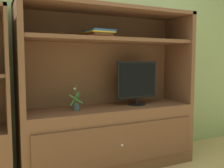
# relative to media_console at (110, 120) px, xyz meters

# --- Properties ---
(painted_rear_wall) EXTENTS (6.00, 0.10, 2.80)m
(painted_rear_wall) POSITION_rel_media_console_xyz_m (0.00, 0.34, 0.87)
(painted_rear_wall) COLOR #8C9E6B
(painted_rear_wall) RESTS_ON ground_plane
(media_console) EXTENTS (1.86, 0.55, 1.70)m
(media_console) POSITION_rel_media_console_xyz_m (0.00, 0.00, 0.00)
(media_console) COLOR brown
(media_console) RESTS_ON ground_plane
(tv_monitor) EXTENTS (0.49, 0.19, 0.49)m
(tv_monitor) POSITION_rel_media_console_xyz_m (0.33, -0.01, 0.40)
(tv_monitor) COLOR black
(tv_monitor) RESTS_ON media_console
(potted_plant) EXTENTS (0.13, 0.11, 0.26)m
(potted_plant) POSITION_rel_media_console_xyz_m (-0.38, -0.03, 0.19)
(potted_plant) COLOR #384C56
(potted_plant) RESTS_ON media_console
(magazine_stack) EXTENTS (0.29, 0.33, 0.08)m
(magazine_stack) POSITION_rel_media_console_xyz_m (-0.13, -0.00, 0.91)
(magazine_stack) COLOR red
(magazine_stack) RESTS_ON media_console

